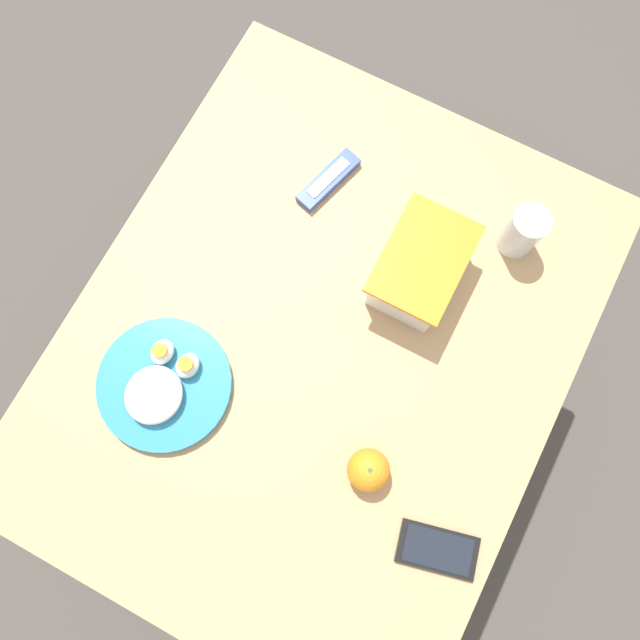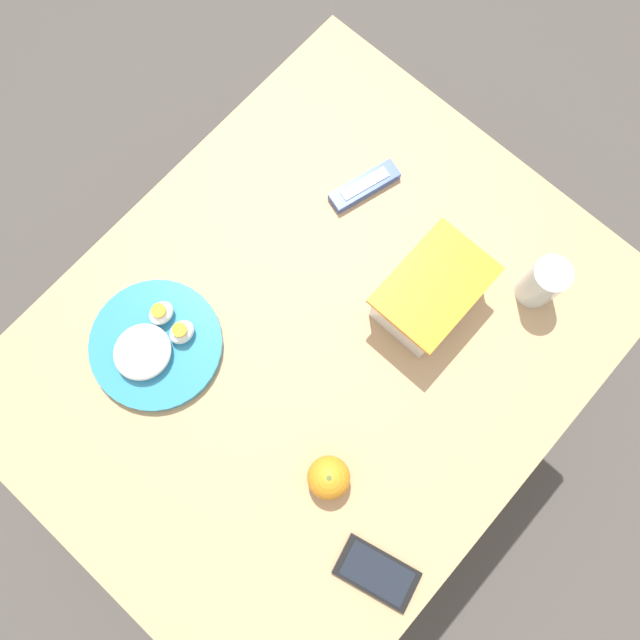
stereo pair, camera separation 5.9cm
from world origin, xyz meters
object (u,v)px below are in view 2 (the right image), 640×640
object	(u,v)px
cell_phone	(377,573)
drinking_glass	(543,282)
rice_plate	(154,345)
candy_bar	(364,186)
food_container	(430,294)
orange_fruit	(329,478)

from	to	relation	value
cell_phone	drinking_glass	distance (m)	0.54
rice_plate	candy_bar	xyz separation A→B (m)	(-0.45, 0.07, -0.01)
food_container	orange_fruit	distance (m)	0.34
food_container	orange_fruit	size ratio (longest dim) A/B	2.74
candy_bar	food_container	bearing A→B (deg)	68.20
food_container	orange_fruit	bearing A→B (deg)	12.22
candy_bar	cell_phone	size ratio (longest dim) A/B	1.00
rice_plate	cell_phone	size ratio (longest dim) A/B	1.63
orange_fruit	candy_bar	size ratio (longest dim) A/B	0.50
rice_plate	cell_phone	distance (m)	0.51
drinking_glass	orange_fruit	bearing A→B (deg)	-6.53
orange_fruit	candy_bar	bearing A→B (deg)	-145.44
candy_bar	cell_phone	world-z (taller)	candy_bar
candy_bar	drinking_glass	size ratio (longest dim) A/B	1.32
candy_bar	drinking_glass	bearing A→B (deg)	98.37
cell_phone	drinking_glass	world-z (taller)	drinking_glass
drinking_glass	cell_phone	bearing A→B (deg)	10.57
rice_plate	orange_fruit	bearing A→B (deg)	95.42
orange_fruit	cell_phone	xyz separation A→B (m)	(0.06, 0.15, -0.03)
drinking_glass	food_container	bearing A→B (deg)	-42.56
food_container	orange_fruit	xyz separation A→B (m)	(0.33, 0.07, -0.01)
rice_plate	drinking_glass	xyz separation A→B (m)	(-0.50, 0.41, 0.03)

